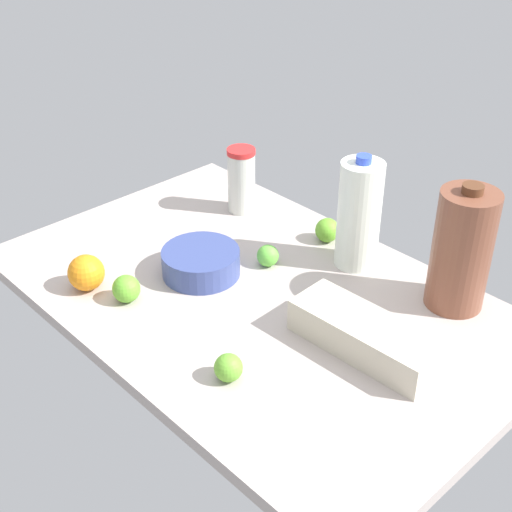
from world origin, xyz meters
TOP-DOWN VIEW (x-y plane):
  - countertop at (0.00, 0.00)cm, footprint 120.00×76.00cm
  - milk_jug at (-7.04, -26.15)cm, footprint 10.14×10.14cm
  - mixing_bowl at (14.77, 3.75)cm, footprint 18.27×18.27cm
  - tumbler_cup at (31.39, -24.33)cm, footprint 7.55×7.55cm
  - egg_carton at (-29.30, -2.35)cm, footprint 32.06×12.75cm
  - chocolate_milk_jug at (-32.50, -29.17)cm, footprint 12.66×12.66cm
  - lime_far_back at (-17.03, 23.33)cm, footprint 5.58×5.58cm
  - orange_near_front at (27.90, 26.32)cm, footprint 8.33×8.33cm
  - lime_beside_bowl at (4.54, -28.94)cm, footprint 6.13×6.13cm
  - lime_loose at (6.67, -10.18)cm, footprint 5.29×5.29cm
  - lime_by_jug at (17.74, 22.61)cm, footprint 6.26×6.26cm

SIDE VIEW (x-z plane):
  - countertop at x=0.00cm, z-range 0.00..3.00cm
  - lime_loose at x=6.67cm, z-range 3.00..8.29cm
  - lime_far_back at x=-17.03cm, z-range 3.00..8.58cm
  - lime_beside_bowl at x=4.54cm, z-range 3.00..9.13cm
  - mixing_bowl at x=14.77cm, z-range 3.00..9.21cm
  - lime_by_jug at x=17.74cm, z-range 3.00..9.26cm
  - egg_carton at x=-29.30cm, z-range 3.00..10.19cm
  - orange_near_front at x=27.90cm, z-range 3.00..11.33cm
  - tumbler_cup at x=31.39cm, z-range 3.04..20.98cm
  - milk_jug at x=-7.04cm, z-range 2.22..30.26cm
  - chocolate_milk_jug at x=-32.50cm, z-range 2.22..31.24cm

